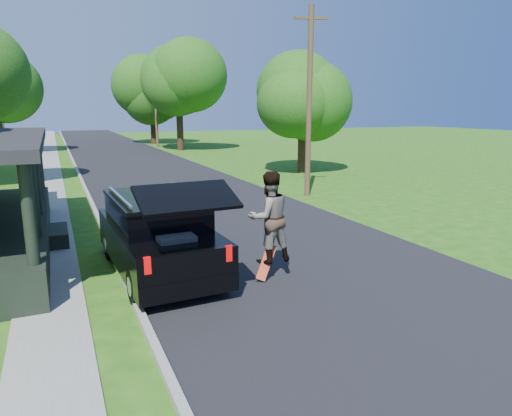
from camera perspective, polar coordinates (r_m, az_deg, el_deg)
name	(u,v)px	position (r m, az deg, el deg)	size (l,w,h in m)	color
ground	(330,287)	(10.24, 9.26, -9.72)	(140.00, 140.00, 0.00)	#205310
street	(150,172)	(28.65, -13.09, 4.35)	(8.00, 120.00, 0.02)	black
curb	(79,176)	(28.19, -21.21, 3.71)	(0.15, 120.00, 0.12)	gray
sidewalk	(50,178)	(28.16, -24.35, 3.44)	(1.30, 120.00, 0.03)	gray
black_suv	(158,234)	(10.96, -12.14, -3.23)	(2.21, 5.28, 2.43)	black
skateboarder	(269,217)	(10.19, 1.63, -1.15)	(1.04, 0.83, 2.07)	black
skateboard	(266,263)	(10.30, 1.29, -6.91)	(0.59, 0.30, 0.80)	#B5320F
tree_right_near	(302,96)	(27.74, 5.81, 13.78)	(5.58, 5.68, 7.14)	black
tree_right_mid	(178,75)	(43.56, -9.78, 16.03)	(7.59, 7.39, 10.26)	black
tree_right_far	(151,88)	(52.25, -12.96, 14.46)	(8.12, 8.31, 9.53)	black
utility_pole_near	(309,101)	(20.12, 6.67, 13.14)	(1.42, 0.48, 8.00)	#473420
utility_pole_far	(156,102)	(47.97, -12.43, 12.79)	(1.65, 0.28, 8.60)	#473420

